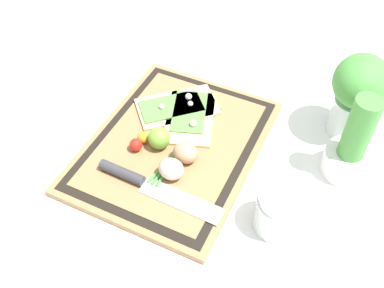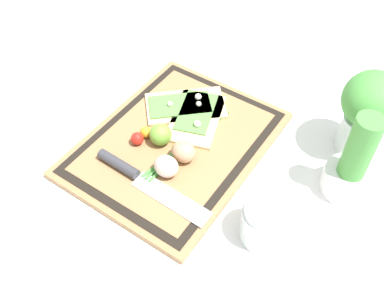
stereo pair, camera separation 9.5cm
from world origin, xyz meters
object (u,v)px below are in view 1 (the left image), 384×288
Objects in this scene: cherry_tomato_yellow at (143,137)px; lime at (159,138)px; sauce_jar at (279,213)px; pizza_slice_far at (189,116)px; cherry_tomato_red at (136,145)px; egg_brown at (185,153)px; pizza_slice_near at (176,107)px; knife at (139,181)px; herb_pot at (351,149)px; egg_pink at (171,169)px; herb_glass at (358,91)px.

lime is at bearing 96.65° from cherry_tomato_yellow.
sauce_jar reaches higher than cherry_tomato_yellow.
pizza_slice_far is 6.92× the size of cherry_tomato_red.
egg_brown is 1.89× the size of cherry_tomato_red.
lime is at bearing -99.30° from egg_brown.
cherry_tomato_red reaches higher than pizza_slice_far.
sauce_jar is at bearing 79.20° from cherry_tomato_yellow.
pizza_slice_far is 0.13m from egg_brown.
sauce_jar reaches higher than pizza_slice_near.
pizza_slice_near is 3.86× the size of egg_brown.
knife is at bearing 5.93° from lime.
pizza_slice_far is at bearing -157.51° from egg_brown.
cherry_tomato_red reaches higher than pizza_slice_near.
cherry_tomato_red is at bearing -145.93° from knife.
lime is at bearing -103.00° from sauce_jar.
pizza_slice_far is 7.68× the size of cherry_tomato_yellow.
herb_pot reaches higher than sauce_jar.
herb_pot is 0.21m from sauce_jar.
egg_brown is 2.10× the size of cherry_tomato_yellow.
herb_pot is at bearing 120.31° from egg_pink.
herb_glass is (-0.12, -0.03, 0.05)m from herb_pot.
herb_pot is (-0.12, 0.37, 0.03)m from lime.
cherry_tomato_yellow is 0.28× the size of sauce_jar.
knife is (0.23, 0.03, 0.00)m from pizza_slice_near.
lime is at bearing -135.47° from egg_pink.
lime is at bearing 127.51° from cherry_tomato_red.
egg_brown is (0.12, 0.05, 0.02)m from pizza_slice_far.
egg_brown reaches higher than pizza_slice_near.
knife is 0.43m from herb_pot.
knife is 0.11m from cherry_tomato_yellow.
herb_glass is (-0.24, 0.39, 0.09)m from cherry_tomato_yellow.
cherry_tomato_yellow is 0.33m from sauce_jar.
herb_glass reaches higher than lime.
pizza_slice_far is 4.03× the size of lime.
pizza_slice_far is at bearing -87.24° from herb_pot.
pizza_slice_near is at bearing 172.72° from cherry_tomato_red.
egg_brown is 1.10× the size of lime.
cherry_tomato_red is (0.13, -0.06, 0.01)m from pizza_slice_far.
egg_brown is at bearing 172.50° from egg_pink.
sauce_jar is at bearing 83.78° from cherry_tomato_red.
cherry_tomato_yellow is at bearing -100.80° from sauce_jar.
lime is 1.72× the size of cherry_tomato_red.
herb_pot reaches higher than knife.
knife is at bearing -44.33° from herb_glass.
pizza_slice_near is at bearing -169.99° from lime.
egg_pink is at bearing 13.84° from pizza_slice_far.
pizza_slice_near is 1.05× the size of pizza_slice_far.
egg_brown reaches higher than pizza_slice_far.
pizza_slice_far is 3.67× the size of egg_brown.
pizza_slice_far is 0.15m from cherry_tomato_red.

